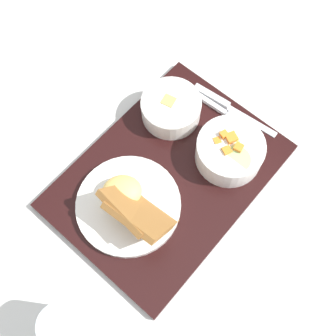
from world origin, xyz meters
name	(u,v)px	position (x,y,z in m)	size (l,w,h in m)	color
ground_plane	(168,178)	(0.00, 0.00, 0.00)	(4.00, 4.00, 0.00)	silver
serving_tray	(168,176)	(0.00, 0.00, 0.01)	(0.43, 0.33, 0.02)	black
bowl_salad	(230,150)	(-0.09, 0.07, 0.05)	(0.12, 0.12, 0.06)	white
bowl_soup	(171,108)	(-0.11, -0.07, 0.04)	(0.11, 0.11, 0.05)	white
plate_main	(130,205)	(0.09, -0.02, 0.04)	(0.18, 0.18, 0.09)	white
knife	(221,102)	(-0.18, 0.00, 0.02)	(0.01, 0.19, 0.01)	silver
spoon	(226,113)	(-0.17, 0.02, 0.02)	(0.03, 0.16, 0.01)	silver
glass_water	(68,327)	(0.30, 0.03, 0.05)	(0.06, 0.06, 0.12)	silver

